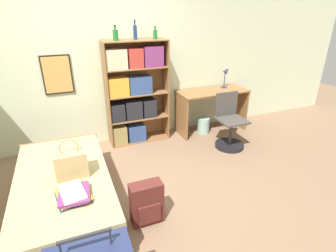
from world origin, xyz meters
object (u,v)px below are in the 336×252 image
Objects in this scene: bookcase at (133,93)px; desk_chair at (229,130)px; backpack at (147,203)px; waste_bin at (203,125)px; bed at (65,192)px; bottle_green at (115,35)px; bottle_clear at (155,34)px; desk at (212,103)px; desk_lamp at (226,74)px; book_stack_on_bed at (74,194)px; handbag at (71,163)px; bottle_brown at (135,32)px.

bookcase reaches higher than desk_chair.
waste_bin is at bearing 46.52° from backpack.
bookcase reaches higher than waste_bin.
backpack reaches higher than waste_bin.
bed is 6.57× the size of waste_bin.
bottle_green is 0.61m from bottle_clear.
bottle_green is 2.06m from desk.
desk_lamp is at bearing 0.41° from bottle_green.
bed is 8.75× the size of bottle_green.
bed is at bearing -155.09° from desk_lamp.
bottle_green reaches higher than bed.
book_stack_on_bed is 1.34× the size of waste_bin.
book_stack_on_bed is at bearing -129.24° from bottle_clear.
bookcase is 0.98m from bottle_clear.
backpack is (0.67, -0.46, -0.38)m from handbag.
waste_bin is at bearing -7.48° from bookcase.
bottle_green is at bearing 154.94° from desk_chair.
waste_bin is at bearing 35.56° from book_stack_on_bed.
bottle_brown is (0.31, 0.04, 0.03)m from bottle_green.
bed is 1.50× the size of desk.
desk_lamp is (0.32, 0.10, 0.49)m from desk.
handbag is 0.92× the size of backpack.
desk_lamp reaches higher than bed.
desk_lamp is (2.86, 1.83, 0.52)m from book_stack_on_bed.
bottle_clear is 1.93m from desk_chair.
bottle_brown reaches higher than bottle_clear.
backpack reaches higher than bed.
bottle_clear reaches higher than desk.
book_stack_on_bed is 0.23× the size of bookcase.
bed is at bearing -153.52° from waste_bin.
bottle_brown is 0.22× the size of desk.
bottle_clear is 2.56m from backpack.
backpack is at bearing -5.94° from book_stack_on_bed.
handbag reaches higher than desk_chair.
book_stack_on_bed is 0.43× the size of desk_chair.
waste_bin is (-0.50, -0.15, -0.89)m from desk_lamp.
desk_chair is at bearing -77.90° from waste_bin.
bottle_green is at bearing 54.35° from bed.
bottle_clear reaches higher than bookcase.
bottle_brown reaches higher than desk_lamp.
bottle_clear is at bearing 50.76° from book_stack_on_bed.
backpack is at bearing -101.88° from bookcase.
waste_bin is (1.48, -0.14, -1.63)m from bottle_green.
bed is at bearing -139.37° from bottle_clear.
bottle_clear is (0.30, -0.04, -0.04)m from bottle_brown.
bottle_brown is 2.03m from waste_bin.
book_stack_on_bed is at bearing -77.98° from bed.
desk_chair is at bearing 15.31° from handbag.
backpack is (-0.19, -1.89, -1.54)m from bottle_green.
handbag is 3.21m from desk_lamp.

